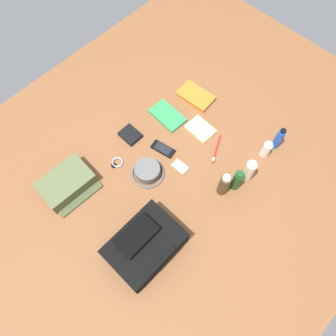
{
  "coord_description": "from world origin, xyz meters",
  "views": [
    {
      "loc": [
        0.51,
        0.49,
        1.55
      ],
      "look_at": [
        0.0,
        0.0,
        0.04
      ],
      "focal_mm": 34.35,
      "sensor_mm": 36.0,
      "label": 1
    }
  ],
  "objects_px": {
    "toiletry_pouch": "(67,184)",
    "toothpaste_tube": "(266,149)",
    "backpack": "(144,245)",
    "shampoo_bottle": "(237,180)",
    "deodorant_spray": "(279,139)",
    "toothbrush": "(216,150)",
    "cologne_bottle": "(224,185)",
    "notepad": "(201,129)",
    "bucket_hat": "(148,171)",
    "wallet": "(130,135)",
    "lotion_bottle": "(249,171)",
    "cell_phone": "(163,149)",
    "travel_guidebook": "(167,116)",
    "paperback_novel": "(196,96)",
    "wristwatch": "(117,163)",
    "media_player": "(180,167)"
  },
  "relations": [
    {
      "from": "shampoo_bottle",
      "to": "travel_guidebook",
      "type": "relative_size",
      "value": 0.78
    },
    {
      "from": "backpack",
      "to": "toothbrush",
      "type": "distance_m",
      "value": 0.64
    },
    {
      "from": "bucket_hat",
      "to": "lotion_bottle",
      "type": "xyz_separation_m",
      "value": [
        -0.34,
        0.39,
        0.06
      ]
    },
    {
      "from": "toiletry_pouch",
      "to": "paperback_novel",
      "type": "relative_size",
      "value": 1.25
    },
    {
      "from": "deodorant_spray",
      "to": "travel_guidebook",
      "type": "relative_size",
      "value": 0.79
    },
    {
      "from": "shampoo_bottle",
      "to": "travel_guidebook",
      "type": "distance_m",
      "value": 0.56
    },
    {
      "from": "toothpaste_tube",
      "to": "cell_phone",
      "type": "bearing_deg",
      "value": -49.13
    },
    {
      "from": "deodorant_spray",
      "to": "toiletry_pouch",
      "type": "bearing_deg",
      "value": -33.89
    },
    {
      "from": "media_player",
      "to": "cologne_bottle",
      "type": "bearing_deg",
      "value": 101.13
    },
    {
      "from": "toiletry_pouch",
      "to": "paperback_novel",
      "type": "height_order",
      "value": "toiletry_pouch"
    },
    {
      "from": "toothbrush",
      "to": "shampoo_bottle",
      "type": "bearing_deg",
      "value": 65.48
    },
    {
      "from": "toiletry_pouch",
      "to": "travel_guidebook",
      "type": "bearing_deg",
      "value": 174.1
    },
    {
      "from": "bucket_hat",
      "to": "media_player",
      "type": "height_order",
      "value": "bucket_hat"
    },
    {
      "from": "lotion_bottle",
      "to": "cell_phone",
      "type": "relative_size",
      "value": 1.24
    },
    {
      "from": "wristwatch",
      "to": "wallet",
      "type": "bearing_deg",
      "value": -156.83
    },
    {
      "from": "cologne_bottle",
      "to": "notepad",
      "type": "relative_size",
      "value": 1.16
    },
    {
      "from": "toiletry_pouch",
      "to": "paperback_novel",
      "type": "distance_m",
      "value": 0.88
    },
    {
      "from": "backpack",
      "to": "shampoo_bottle",
      "type": "relative_size",
      "value": 2.1
    },
    {
      "from": "lotion_bottle",
      "to": "travel_guidebook",
      "type": "relative_size",
      "value": 0.84
    },
    {
      "from": "lotion_bottle",
      "to": "paperback_novel",
      "type": "height_order",
      "value": "lotion_bottle"
    },
    {
      "from": "shampoo_bottle",
      "to": "wallet",
      "type": "xyz_separation_m",
      "value": [
        0.17,
        -0.61,
        -0.07
      ]
    },
    {
      "from": "toothbrush",
      "to": "wristwatch",
      "type": "bearing_deg",
      "value": -38.27
    },
    {
      "from": "paperback_novel",
      "to": "cell_phone",
      "type": "bearing_deg",
      "value": 15.49
    },
    {
      "from": "deodorant_spray",
      "to": "wallet",
      "type": "height_order",
      "value": "deodorant_spray"
    },
    {
      "from": "backpack",
      "to": "lotion_bottle",
      "type": "distance_m",
      "value": 0.63
    },
    {
      "from": "toiletry_pouch",
      "to": "deodorant_spray",
      "type": "distance_m",
      "value": 1.12
    },
    {
      "from": "toiletry_pouch",
      "to": "toothpaste_tube",
      "type": "height_order",
      "value": "toothpaste_tube"
    },
    {
      "from": "deodorant_spray",
      "to": "toothbrush",
      "type": "height_order",
      "value": "deodorant_spray"
    },
    {
      "from": "backpack",
      "to": "notepad",
      "type": "relative_size",
      "value": 2.26
    },
    {
      "from": "toothbrush",
      "to": "bucket_hat",
      "type": "bearing_deg",
      "value": -26.07
    },
    {
      "from": "deodorant_spray",
      "to": "lotion_bottle",
      "type": "relative_size",
      "value": 0.94
    },
    {
      "from": "cologne_bottle",
      "to": "media_player",
      "type": "distance_m",
      "value": 0.26
    },
    {
      "from": "bucket_hat",
      "to": "shampoo_bottle",
      "type": "bearing_deg",
      "value": 124.82
    },
    {
      "from": "toothpaste_tube",
      "to": "wristwatch",
      "type": "relative_size",
      "value": 1.62
    },
    {
      "from": "media_player",
      "to": "wristwatch",
      "type": "height_order",
      "value": "same"
    },
    {
      "from": "cologne_bottle",
      "to": "toothbrush",
      "type": "height_order",
      "value": "cologne_bottle"
    },
    {
      "from": "bucket_hat",
      "to": "cologne_bottle",
      "type": "xyz_separation_m",
      "value": [
        -0.19,
        0.34,
        0.06
      ]
    },
    {
      "from": "bucket_hat",
      "to": "wallet",
      "type": "bearing_deg",
      "value": -111.9
    },
    {
      "from": "toothpaste_tube",
      "to": "shampoo_bottle",
      "type": "bearing_deg",
      "value": 0.6
    },
    {
      "from": "cell_phone",
      "to": "notepad",
      "type": "xyz_separation_m",
      "value": [
        -0.24,
        0.06,
        0.0
      ]
    },
    {
      "from": "backpack",
      "to": "cell_phone",
      "type": "bearing_deg",
      "value": -144.84
    },
    {
      "from": "backpack",
      "to": "deodorant_spray",
      "type": "xyz_separation_m",
      "value": [
        -0.88,
        0.12,
        0.02
      ]
    },
    {
      "from": "travel_guidebook",
      "to": "notepad",
      "type": "relative_size",
      "value": 1.38
    },
    {
      "from": "cologne_bottle",
      "to": "travel_guidebook",
      "type": "distance_m",
      "value": 0.54
    },
    {
      "from": "cologne_bottle",
      "to": "paperback_novel",
      "type": "bearing_deg",
      "value": -125.45
    },
    {
      "from": "travel_guidebook",
      "to": "notepad",
      "type": "bearing_deg",
      "value": 108.16
    },
    {
      "from": "shampoo_bottle",
      "to": "deodorant_spray",
      "type": "bearing_deg",
      "value": 178.4
    },
    {
      "from": "toiletry_pouch",
      "to": "wallet",
      "type": "height_order",
      "value": "toiletry_pouch"
    },
    {
      "from": "bucket_hat",
      "to": "shampoo_bottle",
      "type": "relative_size",
      "value": 1.09
    },
    {
      "from": "shampoo_bottle",
      "to": "toiletry_pouch",
      "type": "bearing_deg",
      "value": -46.04
    }
  ]
}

